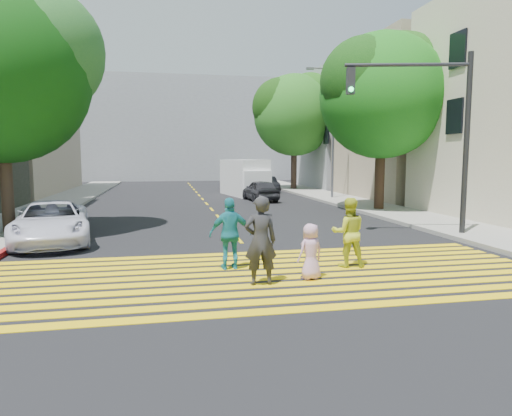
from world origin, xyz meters
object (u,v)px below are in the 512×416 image
object	(u,v)px
dark_car_near	(260,190)
silver_car	(236,182)
pedestrian_woman	(348,232)
traffic_signal	(433,119)
pedestrian_man	(261,241)
pedestrian_child	(311,252)
dark_car_parked	(267,184)
tree_right_far	(295,111)
tree_right_near	(383,89)
white_van	(245,179)
pedestrian_extra	(230,234)
white_sedan	(52,222)
tree_left	(2,65)

from	to	relation	value
dark_car_near	silver_car	bearing A→B (deg)	-95.71
pedestrian_woman	traffic_signal	bearing A→B (deg)	-130.96
pedestrian_man	pedestrian_child	world-z (taller)	pedestrian_man
traffic_signal	dark_car_parked	bearing A→B (deg)	105.89
tree_right_far	tree_right_near	bearing A→B (deg)	-89.55
pedestrian_woman	traffic_signal	size ratio (longest dim) A/B	0.28
silver_car	white_van	distance (m)	7.20
pedestrian_extra	white_sedan	size ratio (longest dim) A/B	0.37
dark_car_parked	pedestrian_man	bearing A→B (deg)	-103.55
white_van	traffic_signal	distance (m)	18.36
white_sedan	dark_car_near	distance (m)	15.71
tree_right_near	tree_right_far	world-z (taller)	tree_right_far
pedestrian_man	dark_car_near	xyz separation A→B (m)	(3.88, 18.54, -0.30)
dark_car_near	traffic_signal	bearing A→B (deg)	97.63
traffic_signal	dark_car_near	bearing A→B (deg)	115.78
pedestrian_woman	pedestrian_child	world-z (taller)	pedestrian_woman
pedestrian_child	pedestrian_extra	distance (m)	2.10
pedestrian_woman	dark_car_near	bearing A→B (deg)	-84.04
white_sedan	dark_car_near	xyz separation A→B (m)	(9.47, 12.53, -0.01)
white_sedan	tree_left	bearing A→B (deg)	123.17
pedestrian_extra	dark_car_parked	size ratio (longest dim) A/B	0.49
pedestrian_man	dark_car_parked	bearing A→B (deg)	-102.01
tree_right_far	dark_car_parked	distance (m)	6.58
tree_right_near	traffic_signal	bearing A→B (deg)	-103.76
tree_left	dark_car_near	bearing A→B (deg)	43.41
pedestrian_woman	white_sedan	distance (m)	9.44
dark_car_near	dark_car_parked	world-z (taller)	dark_car_near
pedestrian_child	traffic_signal	bearing A→B (deg)	-160.92
pedestrian_man	silver_car	xyz separation A→B (m)	(4.05, 29.70, -0.36)
white_sedan	pedestrian_child	bearing A→B (deg)	-50.26
white_sedan	dark_car_near	bearing A→B (deg)	43.20
tree_right_far	pedestrian_man	world-z (taller)	tree_right_far
pedestrian_extra	traffic_signal	world-z (taller)	traffic_signal
pedestrian_woman	silver_car	size ratio (longest dim) A/B	0.41
pedestrian_extra	tree_left	bearing A→B (deg)	-44.89
pedestrian_man	white_sedan	size ratio (longest dim) A/B	0.40
silver_car	pedestrian_child	bearing A→B (deg)	85.51
tree_left	traffic_signal	size ratio (longest dim) A/B	1.40
silver_car	pedestrian_woman	bearing A→B (deg)	87.93
tree_right_near	pedestrian_woman	distance (m)	13.49
dark_car_near	tree_left	bearing A→B (deg)	38.54
pedestrian_man	pedestrian_extra	distance (m)	1.56
dark_car_parked	pedestrian_woman	bearing A→B (deg)	-98.55
tree_right_far	pedestrian_man	xyz separation A→B (m)	(-8.60, -27.14, -5.53)
tree_right_far	pedestrian_man	size ratio (longest dim) A/B	4.96
pedestrian_man	pedestrian_woman	xyz separation A→B (m)	(2.50, 1.16, -0.09)
dark_car_near	white_van	bearing A→B (deg)	-91.11
tree_right_near	tree_right_far	bearing A→B (deg)	90.45
pedestrian_extra	dark_car_parked	distance (m)	25.21
tree_right_far	dark_car_near	world-z (taller)	tree_right_far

